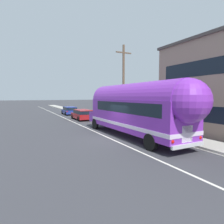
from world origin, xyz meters
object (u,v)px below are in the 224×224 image
object	(u,v)px
utility_pole	(123,84)
car_lead	(82,114)
painted_bus	(136,108)
car_second	(70,110)

from	to	relation	value
utility_pole	car_lead	bearing A→B (deg)	109.66
painted_bus	car_lead	world-z (taller)	painted_bus
utility_pole	painted_bus	world-z (taller)	utility_pole
car_second	utility_pole	bearing A→B (deg)	-81.70
utility_pole	car_lead	world-z (taller)	utility_pole
utility_pole	painted_bus	xyz separation A→B (m)	(-2.29, -5.77, -2.12)
car_lead	car_second	world-z (taller)	same
utility_pole	painted_bus	size ratio (longest dim) A/B	0.67
car_lead	car_second	bearing A→B (deg)	87.93
utility_pole	car_second	distance (m)	15.17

